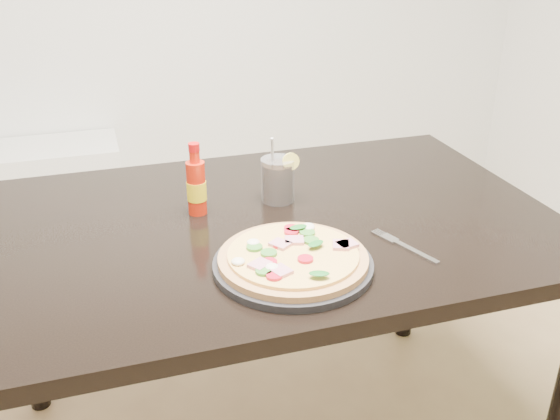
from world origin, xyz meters
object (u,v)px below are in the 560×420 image
object	(u,v)px
plate	(293,265)
fork	(403,245)
dining_table	(266,250)
cola_cup	(278,181)
hot_sauce_bottle	(196,186)
pizza	(293,256)

from	to	relation	value
plate	fork	size ratio (longest dim) A/B	1.83
dining_table	cola_cup	distance (m)	0.18
plate	hot_sauce_bottle	distance (m)	0.36
hot_sauce_bottle	cola_cup	world-z (taller)	hot_sauce_bottle
pizza	cola_cup	world-z (taller)	cola_cup
plate	hot_sauce_bottle	size ratio (longest dim) A/B	1.84
hot_sauce_bottle	cola_cup	bearing A→B (deg)	3.92
dining_table	cola_cup	size ratio (longest dim) A/B	7.98
hot_sauce_bottle	fork	xyz separation A→B (m)	(0.40, -0.30, -0.07)
dining_table	pizza	world-z (taller)	pizza
pizza	fork	xyz separation A→B (m)	(0.26, 0.02, -0.02)
dining_table	fork	distance (m)	0.35
pizza	hot_sauce_bottle	xyz separation A→B (m)	(-0.14, 0.32, 0.04)
fork	hot_sauce_bottle	bearing A→B (deg)	122.77
pizza	cola_cup	xyz separation A→B (m)	(0.07, 0.33, 0.03)
pizza	hot_sauce_bottle	distance (m)	0.35
dining_table	hot_sauce_bottle	world-z (taller)	hot_sauce_bottle
pizza	dining_table	bearing A→B (deg)	87.96
hot_sauce_bottle	fork	bearing A→B (deg)	-37.10
plate	hot_sauce_bottle	world-z (taller)	hot_sauce_bottle
plate	pizza	world-z (taller)	pizza
dining_table	pizza	size ratio (longest dim) A/B	4.50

